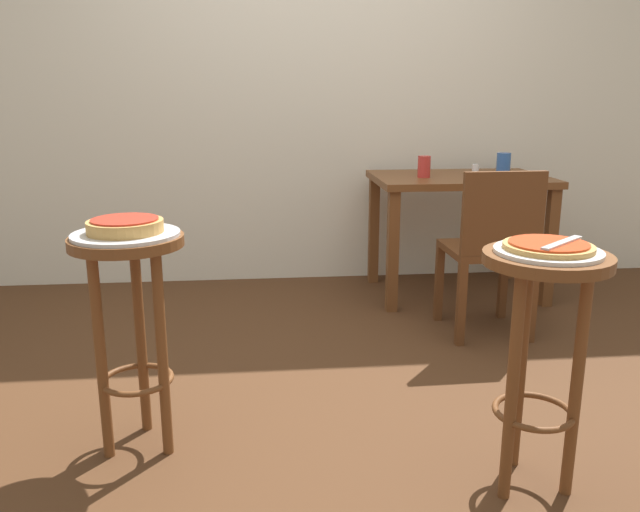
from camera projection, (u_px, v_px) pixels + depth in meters
ground_plane at (345, 381)px, 2.74m from camera, size 6.00×6.00×0.00m
back_wall at (311, 43)px, 3.96m from camera, size 6.00×0.10×3.00m
stool_foreground at (542, 321)px, 1.89m from camera, size 0.37×0.37×0.75m
serving_plate_foreground at (548, 251)px, 1.83m from camera, size 0.31×0.31×0.01m
pizza_foreground at (548, 246)px, 1.83m from camera, size 0.26×0.26×0.02m
stool_middle at (131, 297)px, 2.11m from camera, size 0.37×0.37×0.75m
serving_plate_middle at (126, 234)px, 2.05m from camera, size 0.35×0.35×0.01m
pizza_middle at (125, 226)px, 2.05m from camera, size 0.24×0.24×0.05m
dining_table at (459, 195)px, 3.80m from camera, size 1.01×0.68×0.73m
cup_near_edge at (424, 167)px, 3.68m from camera, size 0.07×0.07×0.12m
cup_far_edge at (503, 163)px, 3.87m from camera, size 0.08×0.08×0.12m
condiment_shaker at (475, 171)px, 3.69m from camera, size 0.04×0.04×0.08m
wooden_chair at (492, 246)px, 3.15m from camera, size 0.41×0.41×0.85m
pizza_server_knife at (562, 243)px, 1.81m from camera, size 0.18×0.16×0.01m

